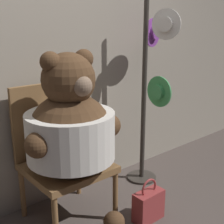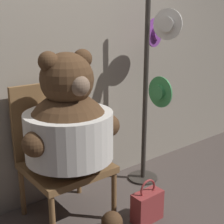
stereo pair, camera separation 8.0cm
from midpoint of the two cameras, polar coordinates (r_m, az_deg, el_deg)
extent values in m
cube|color=gray|center=(2.59, -9.42, 8.86)|extent=(8.00, 0.10, 2.30)
cylinder|color=brown|center=(2.21, -9.73, -19.29)|extent=(0.04, 0.04, 0.40)
cylinder|color=brown|center=(2.45, 1.33, -15.14)|extent=(0.04, 0.04, 0.40)
cylinder|color=brown|center=(2.59, -15.21, -13.83)|extent=(0.04, 0.04, 0.40)
cylinder|color=brown|center=(2.80, -5.29, -10.90)|extent=(0.04, 0.04, 0.40)
cube|color=brown|center=(2.39, -7.40, -9.97)|extent=(0.58, 0.56, 0.05)
cube|color=brown|center=(2.49, -10.77, -1.27)|extent=(0.58, 0.04, 0.58)
sphere|color=#4C331E|center=(2.21, -6.81, -4.22)|extent=(0.61, 0.61, 0.61)
cylinder|color=silver|center=(2.21, -6.81, -4.22)|extent=(0.62, 0.62, 0.33)
sphere|color=#4C331E|center=(2.10, -7.17, 5.93)|extent=(0.36, 0.36, 0.36)
sphere|color=#4C331E|center=(2.02, -10.43, 9.04)|extent=(0.13, 0.13, 0.13)
sphere|color=#4C331E|center=(2.15, -4.35, 9.69)|extent=(0.13, 0.13, 0.13)
sphere|color=#7A604C|center=(1.98, -4.80, 4.80)|extent=(0.13, 0.13, 0.13)
sphere|color=#4C331E|center=(2.01, -12.75, -5.72)|extent=(0.17, 0.17, 0.17)
sphere|color=#4C331E|center=(2.29, 0.32, -2.49)|extent=(0.17, 0.17, 0.17)
sphere|color=#4C331E|center=(2.39, 1.02, -19.49)|extent=(0.16, 0.16, 0.16)
cylinder|color=#332D28|center=(3.12, 6.40, -11.82)|extent=(0.28, 0.28, 0.02)
cylinder|color=#332D28|center=(2.83, 6.92, 3.18)|extent=(0.04, 0.04, 1.68)
cylinder|color=silver|center=(2.69, 11.00, 15.47)|extent=(0.09, 0.24, 0.25)
cylinder|color=silver|center=(2.69, 11.00, 15.47)|extent=(0.10, 0.13, 0.12)
cylinder|color=#3D9351|center=(2.70, 9.62, 3.62)|extent=(0.02, 0.27, 0.27)
cylinder|color=#3D9351|center=(2.70, 9.62, 3.62)|extent=(0.08, 0.13, 0.13)
cylinder|color=#7A388E|center=(2.86, 8.60, 14.15)|extent=(0.24, 0.07, 0.25)
cylinder|color=#7A388E|center=(2.86, 8.60, 14.15)|extent=(0.13, 0.11, 0.12)
cube|color=maroon|center=(2.50, 7.40, -16.78)|extent=(0.24, 0.12, 0.24)
torus|color=maroon|center=(2.42, 7.54, -13.75)|extent=(0.15, 0.02, 0.15)
camera|label=1|loc=(0.04, -89.08, 0.27)|focal=50.00mm
camera|label=2|loc=(0.04, 90.92, -0.27)|focal=50.00mm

